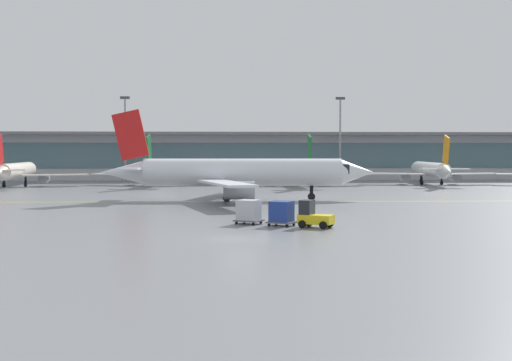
{
  "coord_description": "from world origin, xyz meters",
  "views": [
    {
      "loc": [
        -1.08,
        -43.27,
        5.89
      ],
      "look_at": [
        2.24,
        19.84,
        3.0
      ],
      "focal_mm": 45.73,
      "sensor_mm": 36.0,
      "label": 1
    }
  ],
  "objects_px": {
    "gate_airplane_3": "(301,171)",
    "apron_light_mast_2": "(340,135)",
    "cargo_dolly_lead": "(282,212)",
    "apron_light_mast_1": "(125,135)",
    "cargo_dolly_trailing": "(249,211)",
    "gate_airplane_4": "(430,170)",
    "gate_airplane_2": "(161,170)",
    "baggage_tug": "(313,216)",
    "taxiing_regional_jet": "(239,173)",
    "gate_airplane_1": "(16,171)"
  },
  "relations": [
    {
      "from": "gate_airplane_2",
      "to": "apron_light_mast_1",
      "type": "xyz_separation_m",
      "value": [
        -7.97,
        13.32,
        6.28
      ]
    },
    {
      "from": "gate_airplane_3",
      "to": "cargo_dolly_lead",
      "type": "distance_m",
      "value": 59.43
    },
    {
      "from": "gate_airplane_3",
      "to": "baggage_tug",
      "type": "height_order",
      "value": "gate_airplane_3"
    },
    {
      "from": "gate_airplane_1",
      "to": "taxiing_regional_jet",
      "type": "height_order",
      "value": "taxiing_regional_jet"
    },
    {
      "from": "taxiing_regional_jet",
      "to": "cargo_dolly_lead",
      "type": "distance_m",
      "value": 26.62
    },
    {
      "from": "cargo_dolly_lead",
      "to": "apron_light_mast_1",
      "type": "xyz_separation_m",
      "value": [
        -23.05,
        74.72,
        7.76
      ]
    },
    {
      "from": "gate_airplane_3",
      "to": "apron_light_mast_1",
      "type": "bearing_deg",
      "value": 63.25
    },
    {
      "from": "gate_airplane_4",
      "to": "apron_light_mast_2",
      "type": "relative_size",
      "value": 1.56
    },
    {
      "from": "gate_airplane_1",
      "to": "gate_airplane_4",
      "type": "relative_size",
      "value": 1.0
    },
    {
      "from": "gate_airplane_3",
      "to": "cargo_dolly_trailing",
      "type": "xyz_separation_m",
      "value": [
        -11.27,
        -57.35,
        -1.48
      ]
    },
    {
      "from": "baggage_tug",
      "to": "cargo_dolly_lead",
      "type": "relative_size",
      "value": 1.13
    },
    {
      "from": "cargo_dolly_trailing",
      "to": "apron_light_mast_2",
      "type": "distance_m",
      "value": 77.08
    },
    {
      "from": "gate_airplane_3",
      "to": "baggage_tug",
      "type": "bearing_deg",
      "value": 173.8
    },
    {
      "from": "gate_airplane_3",
      "to": "taxiing_regional_jet",
      "type": "distance_m",
      "value": 34.3
    },
    {
      "from": "gate_airplane_3",
      "to": "gate_airplane_4",
      "type": "distance_m",
      "value": 23.15
    },
    {
      "from": "cargo_dolly_trailing",
      "to": "apron_light_mast_1",
      "type": "bearing_deg",
      "value": 134.87
    },
    {
      "from": "gate_airplane_2",
      "to": "gate_airplane_3",
      "type": "xyz_separation_m",
      "value": [
        23.83,
        -2.64,
        0.0
      ]
    },
    {
      "from": "gate_airplane_4",
      "to": "gate_airplane_2",
      "type": "bearing_deg",
      "value": 93.98
    },
    {
      "from": "apron_light_mast_1",
      "to": "gate_airplane_4",
      "type": "bearing_deg",
      "value": -13.72
    },
    {
      "from": "gate_airplane_3",
      "to": "apron_light_mast_2",
      "type": "height_order",
      "value": "apron_light_mast_2"
    },
    {
      "from": "gate_airplane_2",
      "to": "taxiing_regional_jet",
      "type": "height_order",
      "value": "taxiing_regional_jet"
    },
    {
      "from": "gate_airplane_1",
      "to": "gate_airplane_3",
      "type": "xyz_separation_m",
      "value": [
        47.42,
        -0.13,
        0.0
      ]
    },
    {
      "from": "gate_airplane_3",
      "to": "cargo_dolly_trailing",
      "type": "relative_size",
      "value": 9.72
    },
    {
      "from": "gate_airplane_3",
      "to": "baggage_tug",
      "type": "distance_m",
      "value": 60.43
    },
    {
      "from": "gate_airplane_3",
      "to": "gate_airplane_4",
      "type": "height_order",
      "value": "same"
    },
    {
      "from": "gate_airplane_3",
      "to": "baggage_tug",
      "type": "xyz_separation_m",
      "value": [
        -6.42,
        -60.06,
        -1.64
      ]
    },
    {
      "from": "baggage_tug",
      "to": "apron_light_mast_2",
      "type": "xyz_separation_m",
      "value": [
        16.03,
        76.5,
        7.97
      ]
    },
    {
      "from": "taxiing_regional_jet",
      "to": "gate_airplane_3",
      "type": "bearing_deg",
      "value": 71.96
    },
    {
      "from": "baggage_tug",
      "to": "apron_light_mast_1",
      "type": "xyz_separation_m",
      "value": [
        -25.38,
        76.02,
        7.92
      ]
    },
    {
      "from": "apron_light_mast_1",
      "to": "cargo_dolly_lead",
      "type": "bearing_deg",
      "value": -72.85
    },
    {
      "from": "gate_airplane_2",
      "to": "baggage_tug",
      "type": "height_order",
      "value": "gate_airplane_2"
    },
    {
      "from": "cargo_dolly_lead",
      "to": "cargo_dolly_trailing",
      "type": "relative_size",
      "value": 1.0
    },
    {
      "from": "cargo_dolly_lead",
      "to": "gate_airplane_4",
      "type": "bearing_deg",
      "value": 91.85
    },
    {
      "from": "apron_light_mast_1",
      "to": "taxiing_regional_jet",
      "type": "bearing_deg",
      "value": -67.05
    },
    {
      "from": "gate_airplane_3",
      "to": "cargo_dolly_lead",
      "type": "bearing_deg",
      "value": 171.43
    },
    {
      "from": "cargo_dolly_lead",
      "to": "cargo_dolly_trailing",
      "type": "distance_m",
      "value": 2.89
    },
    {
      "from": "taxiing_regional_jet",
      "to": "baggage_tug",
      "type": "xyz_separation_m",
      "value": [
        4.92,
        -27.7,
        -2.34
      ]
    },
    {
      "from": "gate_airplane_2",
      "to": "gate_airplane_4",
      "type": "bearing_deg",
      "value": -84.72
    },
    {
      "from": "cargo_dolly_trailing",
      "to": "apron_light_mast_2",
      "type": "bearing_deg",
      "value": 103.42
    },
    {
      "from": "gate_airplane_4",
      "to": "baggage_tug",
      "type": "distance_m",
      "value": 69.23
    },
    {
      "from": "gate_airplane_4",
      "to": "taxiing_regional_jet",
      "type": "xyz_separation_m",
      "value": [
        -34.35,
        -34.94,
        0.7
      ]
    },
    {
      "from": "cargo_dolly_trailing",
      "to": "apron_light_mast_2",
      "type": "xyz_separation_m",
      "value": [
        20.88,
        73.78,
        7.81
      ]
    },
    {
      "from": "apron_light_mast_1",
      "to": "cargo_dolly_trailing",
      "type": "bearing_deg",
      "value": -74.35
    },
    {
      "from": "taxiing_regional_jet",
      "to": "gate_airplane_2",
      "type": "bearing_deg",
      "value": 110.91
    },
    {
      "from": "taxiing_regional_jet",
      "to": "apron_light_mast_2",
      "type": "relative_size",
      "value": 1.99
    },
    {
      "from": "cargo_dolly_lead",
      "to": "apron_light_mast_2",
      "type": "distance_m",
      "value": 77.8
    },
    {
      "from": "cargo_dolly_lead",
      "to": "apron_light_mast_1",
      "type": "height_order",
      "value": "apron_light_mast_1"
    },
    {
      "from": "taxiing_regional_jet",
      "to": "apron_light_mast_2",
      "type": "bearing_deg",
      "value": 68.03
    },
    {
      "from": "gate_airplane_2",
      "to": "taxiing_regional_jet",
      "type": "relative_size",
      "value": 0.78
    },
    {
      "from": "gate_airplane_3",
      "to": "gate_airplane_2",
      "type": "bearing_deg",
      "value": 83.58
    }
  ]
}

